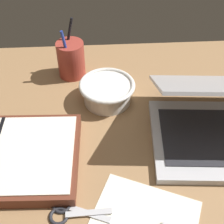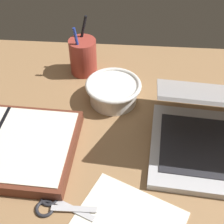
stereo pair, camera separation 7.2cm
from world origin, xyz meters
TOP-DOWN VIEW (x-y plane):
  - desk_top at (0.00, 0.00)cm, footprint 140.00×100.00cm
  - bowl at (-3.13, 21.59)cm, footprint 14.83×14.83cm
  - pen_cup at (-12.96, 34.17)cm, footprint 7.88×7.88cm
  - scissors at (-12.71, -10.89)cm, footprint 12.31×6.41cm

SIDE VIEW (x-z plane):
  - desk_top at x=0.00cm, z-range 0.00..2.00cm
  - scissors at x=-12.71cm, z-range 1.94..2.74cm
  - bowl at x=-3.13cm, z-range 2.33..8.29cm
  - pen_cup at x=-12.96cm, z-range -1.05..15.80cm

